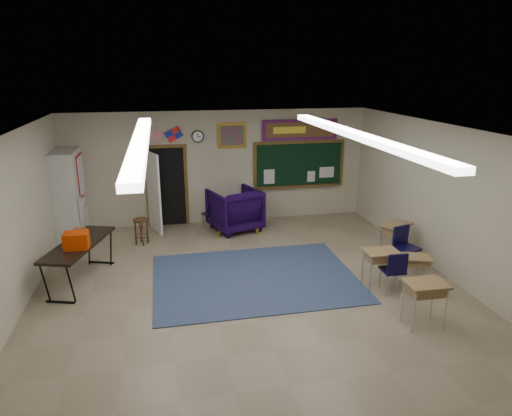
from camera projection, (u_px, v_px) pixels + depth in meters
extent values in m
plane|color=gray|center=(253.00, 298.00, 8.36)|extent=(9.00, 9.00, 0.00)
cube|color=#A69E87|center=(219.00, 168.00, 12.13)|extent=(8.00, 0.04, 3.00)
cube|color=#A69E87|center=(362.00, 394.00, 3.71)|extent=(8.00, 0.04, 3.00)
cube|color=#A69E87|center=(3.00, 237.00, 7.14)|extent=(0.04, 9.00, 3.00)
cube|color=#A69E87|center=(458.00, 207.00, 8.70)|extent=(0.04, 9.00, 3.00)
cube|color=silver|center=(253.00, 134.00, 7.48)|extent=(8.00, 9.00, 0.04)
cube|color=#32405F|center=(255.00, 278.00, 9.15)|extent=(4.00, 3.00, 0.02)
cube|color=black|center=(167.00, 187.00, 11.98)|extent=(0.95, 0.04, 2.10)
cube|color=silver|center=(154.00, 192.00, 11.51)|extent=(0.35, 0.86, 2.05)
cube|color=brown|center=(299.00, 164.00, 12.53)|extent=(2.55, 0.05, 1.30)
cube|color=black|center=(299.00, 164.00, 12.52)|extent=(2.40, 0.03, 1.15)
cube|color=brown|center=(299.00, 186.00, 12.65)|extent=(2.40, 0.12, 0.04)
cube|color=#A8110E|center=(300.00, 130.00, 12.25)|extent=(2.10, 0.04, 0.55)
cube|color=brown|center=(300.00, 130.00, 12.24)|extent=(1.90, 0.03, 0.40)
cube|color=#9F761E|center=(232.00, 135.00, 11.92)|extent=(0.75, 0.05, 0.65)
cube|color=#A51466|center=(232.00, 135.00, 11.91)|extent=(0.62, 0.03, 0.52)
cylinder|color=black|center=(198.00, 136.00, 11.75)|extent=(0.32, 0.05, 0.32)
cylinder|color=white|center=(198.00, 136.00, 11.73)|extent=(0.26, 0.02, 0.26)
cube|color=beige|center=(69.00, 196.00, 10.92)|extent=(0.55, 1.25, 2.20)
imported|color=black|center=(235.00, 209.00, 11.76)|extent=(1.48, 1.50, 1.09)
cube|color=olive|center=(381.00, 252.00, 8.56)|extent=(0.64, 0.49, 0.04)
cube|color=brown|center=(381.00, 257.00, 8.59)|extent=(0.56, 0.41, 0.13)
cube|color=olive|center=(396.00, 225.00, 9.93)|extent=(0.82, 0.79, 0.04)
cube|color=brown|center=(396.00, 229.00, 9.96)|extent=(0.71, 0.68, 0.13)
cube|color=olive|center=(426.00, 284.00, 7.25)|extent=(0.66, 0.50, 0.04)
cube|color=brown|center=(425.00, 290.00, 7.28)|extent=(0.57, 0.43, 0.13)
cube|color=olive|center=(417.00, 257.00, 8.60)|extent=(0.64, 0.55, 0.04)
cube|color=brown|center=(417.00, 262.00, 8.62)|extent=(0.55, 0.47, 0.11)
cube|color=black|center=(79.00, 244.00, 8.78)|extent=(1.22, 2.08, 0.05)
cube|color=red|center=(76.00, 240.00, 8.47)|extent=(0.44, 0.33, 0.31)
cylinder|color=#472B15|center=(141.00, 220.00, 10.75)|extent=(0.36, 0.36, 0.04)
torus|color=#472B15|center=(142.00, 236.00, 10.86)|extent=(0.29, 0.29, 0.02)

